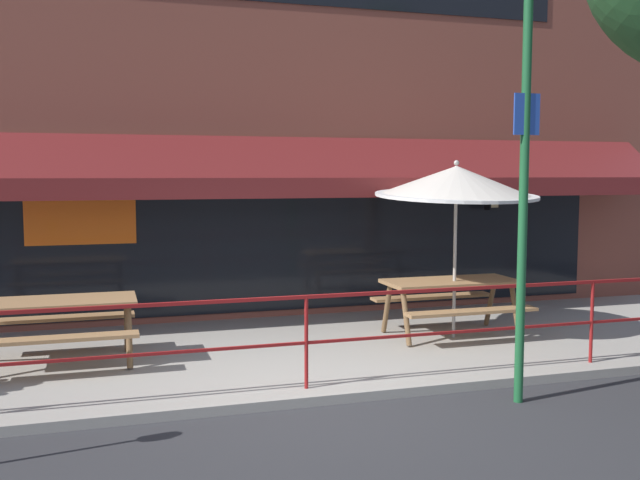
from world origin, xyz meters
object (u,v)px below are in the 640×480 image
at_px(picnic_table_left, 55,314).
at_px(patio_umbrella_centre, 456,183).
at_px(picnic_table_centre, 451,292).
at_px(street_sign_pole, 523,199).

bearing_deg(picnic_table_left, patio_umbrella_centre, -0.41).
bearing_deg(picnic_table_centre, street_sign_pole, -101.83).
distance_m(picnic_table_centre, street_sign_pole, 2.87).
xyz_separation_m(picnic_table_centre, patio_umbrella_centre, (0.00, -0.09, 1.47)).
height_order(picnic_table_left, street_sign_pole, street_sign_pole).
bearing_deg(street_sign_pole, picnic_table_left, 151.80).
bearing_deg(picnic_table_left, picnic_table_centre, 0.66).
distance_m(picnic_table_centre, patio_umbrella_centre, 1.48).
bearing_deg(patio_umbrella_centre, street_sign_pole, -102.28).
bearing_deg(picnic_table_centre, picnic_table_left, -179.34).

